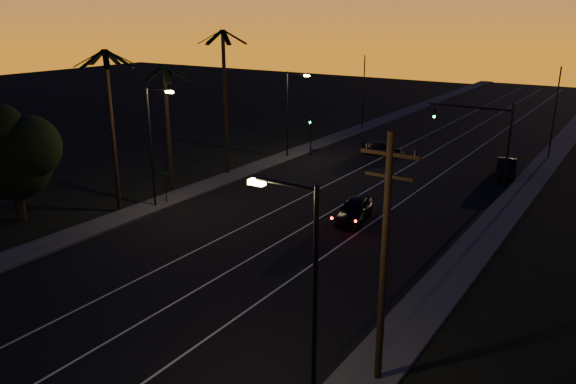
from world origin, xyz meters
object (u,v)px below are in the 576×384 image
Objects in this scene: lead_car at (354,210)px; right_car at (506,168)px; utility_pole at (384,257)px; cross_car at (382,149)px; signal_mast at (481,126)px.

right_car is at bearing 70.54° from lead_car.
right_car is at bearing 94.64° from utility_pole.
lead_car is (-8.87, 15.51, -4.50)m from utility_pole.
right_car is (6.19, 17.51, -0.05)m from lead_car.
right_car reaches higher than cross_car.
signal_mast reaches higher than lead_car.
signal_mast is 5.33m from right_car.
utility_pole reaches higher than cross_car.
signal_mast is 15.65m from lead_car.
utility_pole is 33.43m from right_car.
cross_car is at bearing 158.35° from signal_mast.
utility_pole is at bearing -60.24° from lead_car.
right_car is 12.44m from cross_car.
lead_car reaches higher than cross_car.
utility_pole reaches higher than lead_car.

